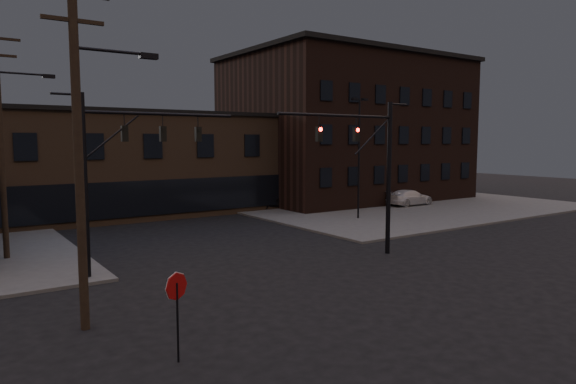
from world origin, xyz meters
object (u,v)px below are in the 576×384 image
at_px(stop_sign, 177,296).
at_px(car_crossing, 201,201).
at_px(traffic_signal_far, 115,163).
at_px(parked_car_lot_b, 410,197).
at_px(traffic_signal_near, 373,161).
at_px(parked_car_lot_a, 275,198).

height_order(stop_sign, car_crossing, stop_sign).
xyz_separation_m(traffic_signal_far, stop_sign, (-1.28, -9.99, -3.17)).
height_order(traffic_signal_far, parked_car_lot_b, traffic_signal_far).
bearing_deg(parked_car_lot_b, car_crossing, 62.58).
relative_size(traffic_signal_near, parked_car_lot_a, 1.60).
bearing_deg(traffic_signal_far, parked_car_lot_b, 17.72).
relative_size(stop_sign, car_crossing, 0.49).
bearing_deg(traffic_signal_near, traffic_signal_far, 163.83).
distance_m(traffic_signal_near, parked_car_lot_b, 21.49).
bearing_deg(parked_car_lot_a, traffic_signal_far, 140.14).
xyz_separation_m(traffic_signal_near, stop_sign, (-13.36, -6.49, -3.09)).
bearing_deg(stop_sign, car_crossing, 64.06).
bearing_deg(traffic_signal_near, parked_car_lot_b, 37.12).
bearing_deg(traffic_signal_near, car_crossing, 89.61).
xyz_separation_m(traffic_signal_near, traffic_signal_far, (-12.07, 3.50, 0.08)).
xyz_separation_m(traffic_signal_far, parked_car_lot_b, (28.90, 9.23, -4.16)).
xyz_separation_m(stop_sign, car_crossing, (13.50, 27.75, -1.01)).
relative_size(parked_car_lot_b, car_crossing, 0.96).
height_order(traffic_signal_far, stop_sign, traffic_signal_far).
height_order(traffic_signal_near, parked_car_lot_a, traffic_signal_near).
bearing_deg(parked_car_lot_a, stop_sign, 152.88).
relative_size(traffic_signal_far, parked_car_lot_b, 1.65).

